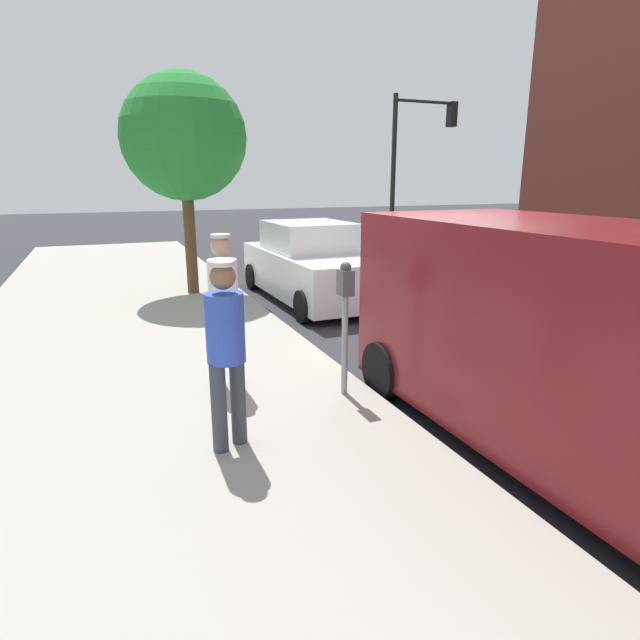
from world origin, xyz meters
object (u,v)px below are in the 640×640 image
traffic_light_corner (416,149)px  street_tree (184,138)px  parked_van (601,343)px  parking_meter_near (345,306)px  pedestrian_in_white (224,300)px  parked_sedan_behind (313,265)px  pedestrian_in_blue (226,344)px

traffic_light_corner → street_tree: traffic_light_corner is taller
parked_van → traffic_light_corner: traffic_light_corner is taller
parked_van → parking_meter_near: bearing=-53.3°
parked_van → pedestrian_in_white: bearing=-46.2°
street_tree → parked_sedan_behind: bearing=156.6°
pedestrian_in_blue → street_tree: street_tree is taller
parked_van → traffic_light_corner: 14.47m
parking_meter_near → parked_van: 2.51m
parked_sedan_behind → street_tree: street_tree is taller
pedestrian_in_white → parked_sedan_behind: (-2.88, -4.51, -0.43)m
pedestrian_in_blue → street_tree: 7.42m
parking_meter_near → parked_sedan_behind: bearing=-107.8°
parking_meter_near → traffic_light_corner: traffic_light_corner is taller
parking_meter_near → parked_sedan_behind: parking_meter_near is taller
parking_meter_near → parked_sedan_behind: size_ratio=0.34×
pedestrian_in_blue → parked_van: size_ratio=0.33×
parking_meter_near → street_tree: (0.67, -6.32, 2.15)m
pedestrian_in_blue → parked_van: parked_van is taller
parking_meter_near → parked_van: (-1.50, 2.02, -0.03)m
parked_van → traffic_light_corner: bearing=-115.5°
pedestrian_in_white → parking_meter_near: bearing=146.5°
parking_meter_near → street_tree: bearing=-83.9°
pedestrian_in_white → parked_sedan_behind: pedestrian_in_white is taller
parking_meter_near → parked_van: size_ratio=0.29×
parking_meter_near → parked_sedan_behind: (-1.70, -5.29, -0.43)m
pedestrian_in_white → parked_van: 3.87m
parked_van → traffic_light_corner: size_ratio=1.00×
parked_van → street_tree: size_ratio=1.17×
street_tree → traffic_light_corner: bearing=-151.3°
pedestrian_in_white → traffic_light_corner: traffic_light_corner is taller
pedestrian_in_white → traffic_light_corner: 13.60m
parked_sedan_behind → traffic_light_corner: 8.61m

